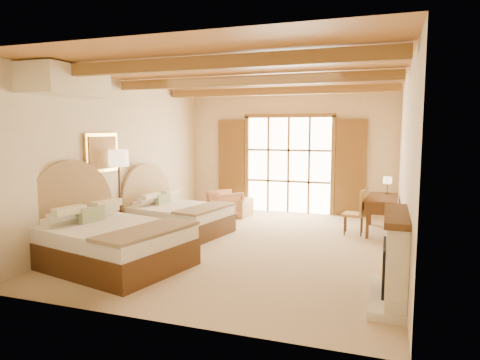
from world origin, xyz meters
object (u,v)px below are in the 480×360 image
at_px(desk, 381,213).
at_px(bed_near, 105,239).
at_px(bed_far, 174,215).
at_px(armchair, 225,204).
at_px(nightstand, 108,231).

bearing_deg(desk, bed_near, -134.89).
xyz_separation_m(bed_far, desk, (4.20, 1.46, 0.03)).
distance_m(bed_far, armchair, 1.92).
relative_size(bed_near, nightstand, 4.67).
xyz_separation_m(armchair, desk, (3.74, -0.40, 0.08)).
height_order(bed_far, desk, bed_far).
relative_size(bed_far, nightstand, 3.97).
xyz_separation_m(bed_far, armchair, (0.46, 1.86, -0.05)).
height_order(bed_far, nightstand, bed_far).
distance_m(nightstand, desk, 5.63).
height_order(bed_near, desk, bed_near).
distance_m(bed_far, desk, 4.45).
height_order(armchair, desk, desk).
bearing_deg(desk, armchair, 176.51).
height_order(nightstand, desk, desk).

